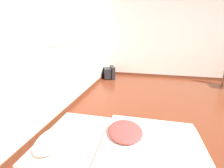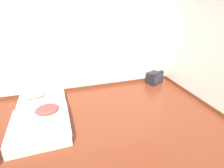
# 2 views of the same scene
# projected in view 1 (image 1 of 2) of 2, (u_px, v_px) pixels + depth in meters

# --- Properties ---
(ground_plane) EXTENTS (20.00, 20.00, 0.00)m
(ground_plane) POSITION_uv_depth(u_px,v_px,m) (217.00, 126.00, 2.47)
(ground_plane) COLOR maroon
(wall_back) EXTENTS (8.13, 0.08, 2.60)m
(wall_back) POSITION_uv_depth(u_px,v_px,m) (62.00, 43.00, 2.65)
(wall_back) COLOR silver
(wall_back) RESTS_ON ground_plane
(wall_right) EXTENTS (0.08, 7.72, 2.60)m
(wall_right) POSITION_uv_depth(u_px,v_px,m) (188.00, 39.00, 4.73)
(wall_right) COLOR silver
(wall_right) RESTS_ON ground_plane
(mattress_bed) EXTENTS (1.14, 2.00, 0.33)m
(mattress_bed) POSITION_uv_depth(u_px,v_px,m) (120.00, 148.00, 1.82)
(mattress_bed) COLOR beige
(mattress_bed) RESTS_ON ground_plane
(crt_tv) EXTENTS (0.55, 0.49, 0.40)m
(crt_tv) POSITION_uv_depth(u_px,v_px,m) (110.00, 73.00, 5.06)
(crt_tv) COLOR black
(crt_tv) RESTS_ON ground_plane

